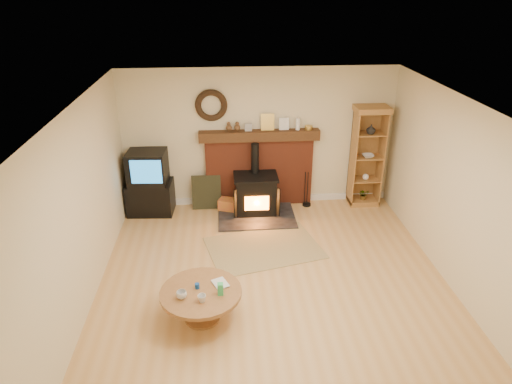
{
  "coord_description": "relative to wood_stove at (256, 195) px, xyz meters",
  "views": [
    {
      "loc": [
        -0.66,
        -5.26,
        4.0
      ],
      "look_at": [
        -0.19,
        1.0,
        1.03
      ],
      "focal_mm": 32.0,
      "sensor_mm": 36.0,
      "label": 1
    }
  ],
  "objects": [
    {
      "name": "tv_unit",
      "position": [
        -1.94,
        0.19,
        0.21
      ],
      "size": [
        0.85,
        0.62,
        1.2
      ],
      "color": "black",
      "rests_on": "ground"
    },
    {
      "name": "room_shell",
      "position": [
        0.08,
        -2.18,
        1.35
      ],
      "size": [
        5.02,
        5.52,
        2.61
      ],
      "color": "beige",
      "rests_on": "ground"
    },
    {
      "name": "coffee_table",
      "position": [
        -0.91,
        -2.86,
        -0.01
      ],
      "size": [
        1.03,
        1.03,
        0.6
      ],
      "color": "brown",
      "rests_on": "ground"
    },
    {
      "name": "fire_tools",
      "position": [
        1.0,
        0.23,
        -0.26
      ],
      "size": [
        0.16,
        0.16,
        0.7
      ],
      "color": "black",
      "rests_on": "ground"
    },
    {
      "name": "firelog_box",
      "position": [
        -0.5,
        0.13,
        -0.25
      ],
      "size": [
        0.43,
        0.34,
        0.23
      ],
      "primitive_type": "cube",
      "rotation": [
        0.0,
        0.0,
        -0.34
      ],
      "color": "gold",
      "rests_on": "ground"
    },
    {
      "name": "area_rug",
      "position": [
        0.04,
        -1.24,
        -0.36
      ],
      "size": [
        2.01,
        1.6,
        0.01
      ],
      "primitive_type": "cube",
      "rotation": [
        0.0,
        0.0,
        0.25
      ],
      "color": "olive",
      "rests_on": "ground"
    },
    {
      "name": "ground",
      "position": [
        0.09,
        -2.27,
        -0.36
      ],
      "size": [
        5.5,
        5.5,
        0.0
      ],
      "primitive_type": "plane",
      "color": "tan",
      "rests_on": "ground"
    },
    {
      "name": "wood_stove",
      "position": [
        0.0,
        0.0,
        0.0
      ],
      "size": [
        1.4,
        1.0,
        1.3
      ],
      "color": "black",
      "rests_on": "ground"
    },
    {
      "name": "chimney_breast",
      "position": [
        0.09,
        0.39,
        0.44
      ],
      "size": [
        2.2,
        0.22,
        1.78
      ],
      "color": "brown",
      "rests_on": "ground"
    },
    {
      "name": "leaning_painting",
      "position": [
        -0.91,
        0.28,
        -0.04
      ],
      "size": [
        0.54,
        0.15,
        0.65
      ],
      "primitive_type": "cube",
      "rotation": [
        -0.17,
        0.0,
        0.0
      ],
      "color": "black",
      "rests_on": "ground"
    },
    {
      "name": "curio_cabinet",
      "position": [
        2.1,
        0.28,
        0.6
      ],
      "size": [
        0.62,
        0.44,
        1.92
      ],
      "color": "olive",
      "rests_on": "ground"
    }
  ]
}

